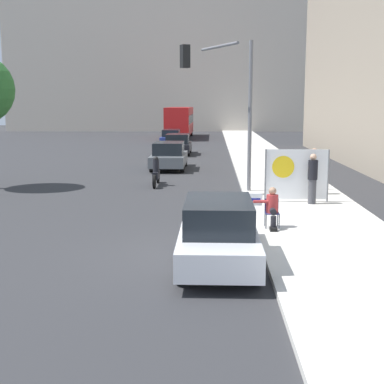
# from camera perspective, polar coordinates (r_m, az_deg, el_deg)

# --- Properties ---
(ground_plane) EXTENTS (160.00, 160.00, 0.00)m
(ground_plane) POSITION_cam_1_polar(r_m,az_deg,el_deg) (12.97, 1.10, -6.96)
(ground_plane) COLOR #303033
(sidewalk_curb) EXTENTS (3.95, 90.00, 0.14)m
(sidewalk_curb) POSITION_cam_1_polar(r_m,az_deg,el_deg) (27.86, 8.84, 1.88)
(sidewalk_curb) COLOR beige
(sidewalk_curb) RESTS_ON ground_plane
(building_backdrop_far) EXTENTS (52.00, 12.00, 27.49)m
(building_backdrop_far) POSITION_cam_1_polar(r_m,az_deg,el_deg) (78.80, 0.63, 16.72)
(building_backdrop_far) COLOR #BCB2A3
(building_backdrop_far) RESTS_ON ground_plane
(seated_protester) EXTENTS (0.97, 0.77, 1.17)m
(seated_protester) POSITION_cam_1_polar(r_m,az_deg,el_deg) (15.39, 8.49, -1.56)
(seated_protester) COLOR #474C56
(seated_protester) RESTS_ON sidewalk_curb
(jogger_on_sidewalk) EXTENTS (0.34, 0.34, 1.79)m
(jogger_on_sidewalk) POSITION_cam_1_polar(r_m,az_deg,el_deg) (19.36, 12.74, 1.44)
(jogger_on_sidewalk) COLOR #424247
(jogger_on_sidewalk) RESTS_ON sidewalk_curb
(pedestrian_behind) EXTENTS (0.34, 0.34, 1.82)m
(pedestrian_behind) POSITION_cam_1_polar(r_m,az_deg,el_deg) (21.44, 12.85, 2.23)
(pedestrian_behind) COLOR #756651
(pedestrian_behind) RESTS_ON sidewalk_curb
(protest_banner) EXTENTS (2.30, 0.06, 1.91)m
(protest_banner) POSITION_cam_1_polar(r_m,az_deg,el_deg) (19.61, 11.05, 1.87)
(protest_banner) COLOR slate
(protest_banner) RESTS_ON sidewalk_curb
(traffic_light_pole) EXTENTS (2.82, 2.59, 5.98)m
(traffic_light_pole) POSITION_cam_1_polar(r_m,az_deg,el_deg) (21.26, 3.79, 10.74)
(traffic_light_pole) COLOR slate
(traffic_light_pole) RESTS_ON sidewalk_curb
(parked_car_curbside) EXTENTS (1.74, 4.56, 1.52)m
(parked_car_curbside) POSITION_cam_1_polar(r_m,az_deg,el_deg) (12.22, 2.82, -4.33)
(parked_car_curbside) COLOR silver
(parked_car_curbside) RESTS_ON ground_plane
(car_on_road_nearest) EXTENTS (1.88, 4.63, 1.54)m
(car_on_road_nearest) POSITION_cam_1_polar(r_m,az_deg,el_deg) (30.26, -2.47, 3.88)
(car_on_road_nearest) COLOR #565B60
(car_on_road_nearest) RESTS_ON ground_plane
(car_on_road_midblock) EXTENTS (1.86, 4.47, 1.50)m
(car_on_road_midblock) POSITION_cam_1_polar(r_m,az_deg,el_deg) (39.20, -1.52, 5.11)
(car_on_road_midblock) COLOR black
(car_on_road_midblock) RESTS_ON ground_plane
(car_on_road_distant) EXTENTS (1.71, 4.70, 1.40)m
(car_on_road_distant) POSITION_cam_1_polar(r_m,az_deg,el_deg) (48.23, -2.22, 5.86)
(car_on_road_distant) COLOR navy
(car_on_road_distant) RESTS_ON ground_plane
(city_bus_on_road) EXTENTS (2.48, 12.15, 3.30)m
(city_bus_on_road) POSITION_cam_1_polar(r_m,az_deg,el_deg) (58.81, -1.30, 7.65)
(city_bus_on_road) COLOR red
(city_bus_on_road) RESTS_ON ground_plane
(motorcycle_on_road) EXTENTS (0.28, 2.25, 1.33)m
(motorcycle_on_road) POSITION_cam_1_polar(r_m,az_deg,el_deg) (24.15, -3.85, 2.00)
(motorcycle_on_road) COLOR black
(motorcycle_on_road) RESTS_ON ground_plane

